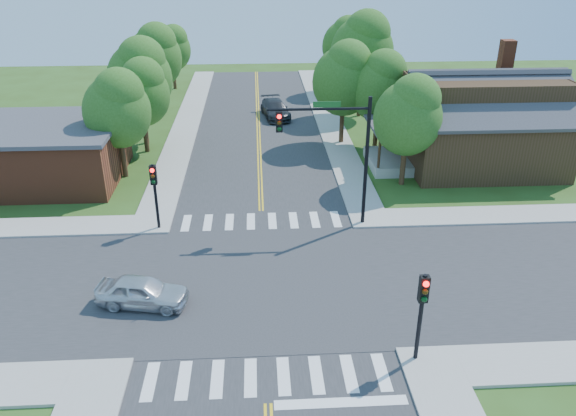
{
  "coord_description": "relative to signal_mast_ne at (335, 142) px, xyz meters",
  "views": [
    {
      "loc": [
        -0.15,
        -21.85,
        14.41
      ],
      "look_at": [
        1.32,
        3.34,
        2.2
      ],
      "focal_mm": 35.0,
      "sensor_mm": 36.0,
      "label": 1
    }
  ],
  "objects": [
    {
      "name": "tree_w_d",
      "position": [
        -12.44,
        31.83,
        -0.54
      ],
      "size": [
        3.88,
        3.68,
        6.59
      ],
      "color": "#382314",
      "rests_on": "ground"
    },
    {
      "name": "stop_bar",
      "position": [
        -1.41,
        -13.19,
        -4.85
      ],
      "size": [
        4.6,
        0.45,
        0.09
      ],
      "primitive_type": "cube",
      "color": "white",
      "rests_on": "ground"
    },
    {
      "name": "tree_w_c",
      "position": [
        -12.68,
        22.77,
        0.39
      ],
      "size": [
        4.7,
        4.47,
        8.0
      ],
      "color": "#382314",
      "rests_on": "ground"
    },
    {
      "name": "tree_e_b",
      "position": [
        4.96,
        12.48,
        -0.02
      ],
      "size": [
        4.34,
        4.12,
        7.37
      ],
      "color": "#382314",
      "rests_on": "ground"
    },
    {
      "name": "crosswalk_north",
      "position": [
        -3.91,
        0.61,
        -4.8
      ],
      "size": [
        8.85,
        2.0,
        0.01
      ],
      "color": "white",
      "rests_on": "ground"
    },
    {
      "name": "ground",
      "position": [
        -3.91,
        -5.59,
        -4.85
      ],
      "size": [
        100.0,
        100.0,
        0.0
      ],
      "primitive_type": "plane",
      "color": "#2F4A17",
      "rests_on": "ground"
    },
    {
      "name": "tree_w_a",
      "position": [
        -12.79,
        7.75,
        -0.09
      ],
      "size": [
        4.27,
        4.06,
        7.26
      ],
      "color": "#382314",
      "rests_on": "ground"
    },
    {
      "name": "tree_e_a",
      "position": [
        5.29,
        5.39,
        -0.15
      ],
      "size": [
        4.22,
        4.01,
        7.18
      ],
      "color": "#382314",
      "rests_on": "ground"
    },
    {
      "name": "house_ne",
      "position": [
        11.19,
        8.65,
        -1.52
      ],
      "size": [
        13.05,
        8.8,
        7.11
      ],
      "color": "#342412",
      "rests_on": "ground"
    },
    {
      "name": "tree_e_d",
      "position": [
        4.96,
        29.17,
        0.16
      ],
      "size": [
        4.5,
        4.28,
        7.65
      ],
      "color": "#382314",
      "rests_on": "ground"
    },
    {
      "name": "tree_e_c",
      "position": [
        5.15,
        20.81,
        1.15
      ],
      "size": [
        5.38,
        5.11,
        9.15
      ],
      "color": "#382314",
      "rests_on": "ground"
    },
    {
      "name": "crosswalk_south",
      "position": [
        -3.91,
        -11.79,
        -4.8
      ],
      "size": [
        8.85,
        2.0,
        0.01
      ],
      "color": "white",
      "rests_on": "ground"
    },
    {
      "name": "car_silver",
      "position": [
        -9.14,
        -7.04,
        -4.18
      ],
      "size": [
        2.98,
        4.5,
        1.34
      ],
      "primitive_type": "imported",
      "rotation": [
        0.0,
        0.0,
        1.39
      ],
      "color": "silver",
      "rests_on": "ground"
    },
    {
      "name": "sidewalk_nw",
      "position": [
        -19.73,
        10.23,
        -4.78
      ],
      "size": [
        40.0,
        40.0,
        0.14
      ],
      "color": "#9E9B93",
      "rests_on": "ground"
    },
    {
      "name": "building_nw",
      "position": [
        -18.11,
        7.61,
        -2.97
      ],
      "size": [
        10.4,
        8.4,
        3.73
      ],
      "color": "brown",
      "rests_on": "ground"
    },
    {
      "name": "intersection_patch",
      "position": [
        -3.91,
        -5.59,
        -4.85
      ],
      "size": [
        10.2,
        10.2,
        0.06
      ],
      "primitive_type": "cube",
      "color": "#2D2D30",
      "rests_on": "ground"
    },
    {
      "name": "tree_bldg",
      "position": [
        -12.16,
        12.54,
        -0.26
      ],
      "size": [
        4.12,
        3.92,
        7.01
      ],
      "color": "#382314",
      "rests_on": "ground"
    },
    {
      "name": "tree_house",
      "position": [
        2.52,
        13.52,
        0.32
      ],
      "size": [
        4.64,
        4.41,
        7.9
      ],
      "color": "#382314",
      "rests_on": "ground"
    },
    {
      "name": "signal_pole_nw",
      "position": [
        -9.51,
        -0.01,
        -2.19
      ],
      "size": [
        0.34,
        0.42,
        3.8
      ],
      "color": "black",
      "rests_on": "ground"
    },
    {
      "name": "centerline",
      "position": [
        -3.91,
        -5.59,
        -4.8
      ],
      "size": [
        0.3,
        90.0,
        0.01
      ],
      "color": "yellow",
      "rests_on": "ground"
    },
    {
      "name": "signal_pole_se",
      "position": [
        1.69,
        -11.21,
        -2.19
      ],
      "size": [
        0.34,
        0.42,
        3.8
      ],
      "color": "black",
      "rests_on": "ground"
    },
    {
      "name": "road_ew",
      "position": [
        -3.91,
        -5.59,
        -4.83
      ],
      "size": [
        90.0,
        10.0,
        0.04
      ],
      "primitive_type": "cube",
      "color": "#2D2D30",
      "rests_on": "ground"
    },
    {
      "name": "car_dgrey",
      "position": [
        -2.37,
        20.77,
        -4.12
      ],
      "size": [
        3.64,
        5.67,
        1.45
      ],
      "primitive_type": "imported",
      "rotation": [
        0.0,
        0.0,
        0.16
      ],
      "color": "#2E2F33",
      "rests_on": "ground"
    },
    {
      "name": "signal_mast_ne",
      "position": [
        0.0,
        0.0,
        0.0
      ],
      "size": [
        5.3,
        0.42,
        7.2
      ],
      "color": "black",
      "rests_on": "ground"
    },
    {
      "name": "road_ns",
      "position": [
        -3.91,
        -5.59,
        -4.83
      ],
      "size": [
        10.0,
        90.0,
        0.04
      ],
      "primitive_type": "cube",
      "color": "#2D2D30",
      "rests_on": "ground"
    },
    {
      "name": "tree_w_b",
      "position": [
        -12.5,
        14.48,
        0.48
      ],
      "size": [
        4.78,
        4.54,
        8.13
      ],
      "color": "#382314",
      "rests_on": "ground"
    },
    {
      "name": "sidewalk_ne",
      "position": [
        11.9,
        10.23,
        -4.78
      ],
      "size": [
        40.0,
        40.0,
        0.14
      ],
      "color": "#9E9B93",
      "rests_on": "ground"
    }
  ]
}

